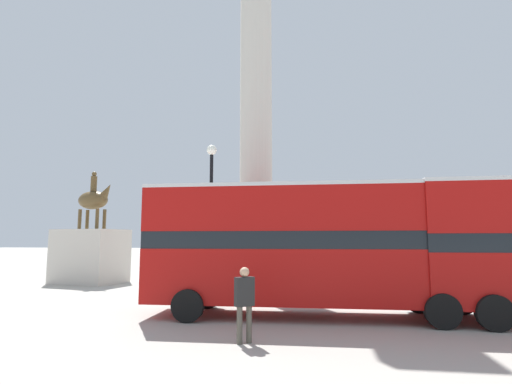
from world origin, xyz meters
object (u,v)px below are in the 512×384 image
object	(u,v)px
monument_column	(256,160)
pedestrian_near_lamp	(244,299)
bus_b	(309,244)
equestrian_statue	(91,251)
street_lamp	(211,215)

from	to	relation	value
monument_column	pedestrian_near_lamp	xyz separation A→B (m)	(1.13, -9.22, -5.39)
pedestrian_near_lamp	bus_b	bearing A→B (deg)	29.87
monument_column	equestrian_statue	xyz separation A→B (m)	(-10.21, 2.70, -4.59)
monument_column	equestrian_statue	bearing A→B (deg)	165.16
pedestrian_near_lamp	street_lamp	bearing A→B (deg)	76.12
bus_b	equestrian_statue	xyz separation A→B (m)	(-12.86, 8.37, -0.53)
monument_column	bus_b	bearing A→B (deg)	-64.93
monument_column	bus_b	xyz separation A→B (m)	(2.65, -5.67, -4.06)
monument_column	street_lamp	distance (m)	4.79
equestrian_statue	monument_column	bearing A→B (deg)	-2.96
monument_column	street_lamp	size ratio (longest dim) A/B	3.03
equestrian_statue	street_lamp	bearing A→B (deg)	-23.24
monument_column	bus_b	distance (m)	7.46
bus_b	equestrian_statue	bearing A→B (deg)	145.47
monument_column	pedestrian_near_lamp	size ratio (longest dim) A/B	10.53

